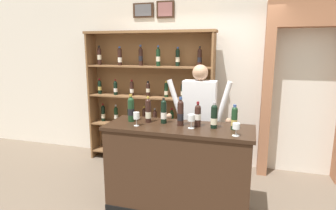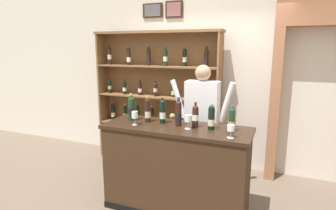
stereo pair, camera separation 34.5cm
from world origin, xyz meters
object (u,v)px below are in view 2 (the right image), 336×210
at_px(tasting_counter, 176,169).
at_px(tasting_bottle_chianti, 195,116).
at_px(tasting_bottle_prosecco, 148,110).
at_px(wine_shelf, 157,95).
at_px(tasting_bottle_super_tuscan, 232,120).
at_px(tasting_bottle_riserva, 178,113).
at_px(tasting_bottle_grappa, 162,111).
at_px(wine_glass_center, 231,129).
at_px(tasting_bottle_bianco, 211,117).
at_px(shopkeeper, 202,114).
at_px(tasting_bottle_brunello, 131,108).
at_px(wine_glass_left, 188,119).
at_px(wine_glass_spare, 135,116).

bearing_deg(tasting_counter, tasting_bottle_chianti, 13.35).
bearing_deg(tasting_bottle_prosecco, wine_shelf, 109.36).
height_order(tasting_bottle_prosecco, tasting_bottle_super_tuscan, tasting_bottle_prosecco).
relative_size(tasting_bottle_prosecco, tasting_bottle_riserva, 0.96).
xyz_separation_m(tasting_bottle_grappa, wine_glass_center, (0.85, -0.26, -0.05)).
height_order(tasting_bottle_prosecco, tasting_bottle_grappa, tasting_bottle_prosecco).
xyz_separation_m(tasting_bottle_chianti, tasting_bottle_bianco, (0.19, -0.01, 0.00)).
height_order(shopkeeper, tasting_bottle_bianco, shopkeeper).
height_order(tasting_bottle_grappa, wine_glass_center, tasting_bottle_grappa).
distance_m(tasting_bottle_prosecco, tasting_bottle_bianco, 0.79).
bearing_deg(tasting_bottle_bianco, tasting_bottle_super_tuscan, 2.64).
bearing_deg(tasting_bottle_prosecco, tasting_bottle_bianco, -1.82).
xyz_separation_m(tasting_counter, tasting_bottle_brunello, (-0.61, 0.05, 0.68)).
bearing_deg(tasting_bottle_bianco, tasting_bottle_chianti, 175.50).
bearing_deg(tasting_bottle_riserva, tasting_counter, -106.58).
height_order(wine_shelf, tasting_bottle_bianco, wine_shelf).
bearing_deg(wine_glass_left, wine_glass_spare, -172.92).
height_order(shopkeeper, wine_glass_left, shopkeeper).
xyz_separation_m(tasting_bottle_grappa, wine_glass_left, (0.36, -0.12, -0.03)).
height_order(tasting_bottle_brunello, wine_glass_spare, tasting_bottle_brunello).
relative_size(wine_shelf, wine_glass_spare, 13.56).
bearing_deg(tasting_bottle_grappa, wine_glass_center, -16.96).
bearing_deg(tasting_counter, wine_glass_spare, -165.09).
relative_size(tasting_bottle_bianco, wine_glass_spare, 1.83).
bearing_deg(tasting_bottle_super_tuscan, wine_shelf, 139.02).
bearing_deg(tasting_bottle_bianco, wine_glass_center, -41.09).
bearing_deg(wine_glass_left, tasting_bottle_grappa, 161.31).
bearing_deg(wine_shelf, wine_glass_left, -53.82).
bearing_deg(tasting_bottle_chianti, wine_glass_spare, -165.58).
distance_m(tasting_bottle_bianco, wine_glass_spare, 0.88).
distance_m(tasting_bottle_chianti, wine_glass_center, 0.50).
relative_size(tasting_counter, tasting_bottle_grappa, 5.57).
distance_m(tasting_bottle_riserva, wine_glass_left, 0.17).
relative_size(tasting_bottle_prosecco, tasting_bottle_chianti, 1.10).
distance_m(wine_shelf, tasting_bottle_bianco, 1.76).
height_order(wine_shelf, wine_glass_spare, wine_shelf).
bearing_deg(tasting_bottle_super_tuscan, tasting_counter, -175.80).
bearing_deg(wine_glass_center, wine_glass_left, 164.32).
height_order(tasting_bottle_prosecco, tasting_bottle_riserva, tasting_bottle_riserva).
bearing_deg(shopkeeper, tasting_bottle_super_tuscan, -50.86).
xyz_separation_m(tasting_bottle_brunello, wine_glass_left, (0.77, -0.09, -0.04)).
relative_size(tasting_bottle_prosecco, wine_glass_center, 2.38).
bearing_deg(tasting_bottle_riserva, tasting_bottle_grappa, 170.43).
bearing_deg(tasting_bottle_bianco, tasting_bottle_grappa, 176.21).
relative_size(tasting_counter, tasting_bottle_chianti, 5.89).
xyz_separation_m(tasting_bottle_super_tuscan, wine_glass_center, (0.03, -0.23, -0.04)).
height_order(tasting_bottle_grappa, tasting_bottle_super_tuscan, tasting_bottle_grappa).
height_order(tasting_bottle_super_tuscan, wine_glass_center, tasting_bottle_super_tuscan).
xyz_separation_m(wine_shelf, tasting_bottle_riserva, (0.84, -1.26, 0.05)).
height_order(tasting_bottle_prosecco, wine_glass_center, tasting_bottle_prosecco).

